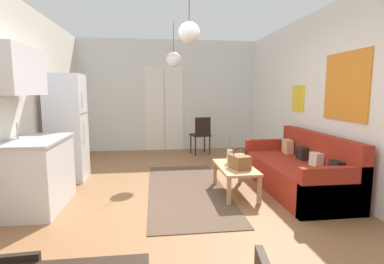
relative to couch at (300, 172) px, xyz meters
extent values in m
cube|color=#8E603D|center=(-1.80, -0.44, -0.33)|extent=(5.05, 8.35, 0.10)
cube|color=silver|center=(-1.80, 3.48, 1.11)|extent=(4.65, 0.10, 2.78)
cube|color=white|center=(-2.17, 3.42, 0.74)|extent=(0.47, 0.02, 2.04)
cube|color=white|center=(-1.67, 3.42, 0.74)|extent=(0.47, 0.02, 2.04)
cube|color=white|center=(-1.92, 3.42, 1.80)|extent=(1.05, 0.03, 0.06)
cube|color=white|center=(0.48, -0.44, 1.11)|extent=(0.10, 7.95, 2.78)
cube|color=orange|center=(0.42, -0.35, 1.28)|extent=(0.02, 0.93, 0.93)
cube|color=yellow|center=(0.42, 0.97, 1.10)|extent=(0.02, 0.41, 0.46)
cube|color=blue|center=(-4.01, 0.46, 1.42)|extent=(0.02, 0.32, 0.40)
cube|color=brown|center=(-1.70, 0.20, -0.27)|extent=(1.16, 2.82, 0.01)
cube|color=maroon|center=(-0.09, 0.00, -0.07)|extent=(0.88, 2.12, 0.42)
cube|color=maroon|center=(0.28, 0.00, 0.16)|extent=(0.15, 2.12, 0.87)
cube|color=maroon|center=(-0.09, -1.01, 0.03)|extent=(0.88, 0.11, 0.62)
cube|color=maroon|center=(-0.09, 1.00, 0.03)|extent=(0.88, 0.11, 0.62)
cube|color=black|center=(0.14, -0.68, 0.24)|extent=(0.13, 0.18, 0.19)
cube|color=beige|center=(0.14, -0.21, 0.24)|extent=(0.13, 0.20, 0.20)
cube|color=black|center=(0.13, 0.20, 0.24)|extent=(0.14, 0.20, 0.21)
cube|color=tan|center=(0.12, 0.69, 0.26)|extent=(0.14, 0.25, 0.24)
cube|color=tan|center=(-1.02, -0.03, 0.12)|extent=(0.49, 0.98, 0.04)
cube|color=tan|center=(-1.22, -0.48, -0.09)|extent=(0.05, 0.05, 0.38)
cube|color=tan|center=(-0.81, -0.48, -0.09)|extent=(0.05, 0.05, 0.38)
cube|color=tan|center=(-1.22, 0.42, -0.09)|extent=(0.05, 0.05, 0.38)
cube|color=tan|center=(-0.81, 0.42, -0.09)|extent=(0.05, 0.05, 0.38)
cylinder|color=beige|center=(-1.05, 0.16, 0.24)|extent=(0.09, 0.09, 0.20)
cylinder|color=#477F42|center=(-1.05, 0.16, 0.45)|extent=(0.01, 0.01, 0.22)
cube|color=brown|center=(-0.99, -0.16, 0.23)|extent=(0.28, 0.33, 0.19)
torus|color=#512319|center=(-0.99, -0.16, 0.34)|extent=(0.19, 0.01, 0.19)
cube|color=white|center=(-3.64, 1.02, 0.61)|extent=(0.57, 0.58, 1.78)
cube|color=#4C4C51|center=(-3.35, 1.02, 0.86)|extent=(0.01, 0.56, 0.01)
cylinder|color=#B7BABF|center=(-3.33, 0.86, 1.07)|extent=(0.02, 0.02, 0.25)
cylinder|color=#B7BABF|center=(-3.33, 0.86, 0.54)|extent=(0.02, 0.02, 0.39)
cube|color=silver|center=(-3.67, -0.21, 0.16)|extent=(0.61, 1.11, 0.87)
cube|color=#B7BABF|center=(-3.67, -0.21, 0.60)|extent=(0.64, 1.14, 0.03)
cube|color=#999BA0|center=(-3.67, -0.13, 0.56)|extent=(0.36, 0.40, 0.10)
cylinder|color=#B7BABF|center=(-3.92, -0.13, 0.72)|extent=(0.02, 0.02, 0.20)
cube|color=silver|center=(-3.82, -0.21, 1.46)|extent=(0.32, 1.00, 0.59)
cylinder|color=black|center=(-0.95, 3.00, -0.05)|extent=(0.03, 0.03, 0.45)
cylinder|color=black|center=(-1.31, 2.93, -0.05)|extent=(0.03, 0.03, 0.45)
cylinder|color=black|center=(-0.89, 2.67, -0.05)|extent=(0.03, 0.03, 0.45)
cylinder|color=black|center=(-1.24, 2.60, -0.05)|extent=(0.03, 0.03, 0.45)
cube|color=black|center=(-1.10, 2.80, 0.18)|extent=(0.49, 0.48, 0.04)
cube|color=black|center=(-1.06, 2.62, 0.41)|extent=(0.38, 0.10, 0.43)
cylinder|color=black|center=(-1.75, -0.50, 2.27)|extent=(0.01, 0.01, 0.46)
sphere|color=white|center=(-1.75, -0.50, 1.91)|extent=(0.26, 0.26, 0.26)
cylinder|color=black|center=(-1.79, 1.63, 2.23)|extent=(0.01, 0.01, 0.54)
sphere|color=white|center=(-1.79, 1.63, 1.82)|extent=(0.29, 0.29, 0.29)
camera|label=1|loc=(-2.18, -4.11, 1.21)|focal=27.57mm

